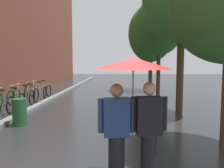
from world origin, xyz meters
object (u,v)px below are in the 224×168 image
(parked_bicycle_5, at_px, (26,95))
(couple_under_umbrella, at_px, (133,98))
(parked_bicycle_3, at_px, (10,101))
(parked_bicycle_6, at_px, (35,92))
(street_tree_2, at_px, (159,26))
(litter_bin, at_px, (20,112))
(parked_bicycle_7, at_px, (41,90))
(parked_bicycle_4, at_px, (21,97))
(street_tree_3, at_px, (151,33))

(parked_bicycle_5, relative_size, couple_under_umbrella, 0.54)
(parked_bicycle_3, xyz_separation_m, couple_under_umbrella, (4.84, -5.71, 1.03))
(parked_bicycle_5, xyz_separation_m, parked_bicycle_6, (0.08, 1.06, 0.00))
(street_tree_2, xyz_separation_m, couple_under_umbrella, (-1.97, -8.84, -2.58))
(couple_under_umbrella, relative_size, litter_bin, 2.39)
(parked_bicycle_3, bearing_deg, parked_bicycle_5, 92.91)
(parked_bicycle_7, bearing_deg, parked_bicycle_5, -91.22)
(street_tree_2, distance_m, parked_bicycle_3, 8.32)
(parked_bicycle_3, bearing_deg, parked_bicycle_4, 88.73)
(parked_bicycle_4, relative_size, parked_bicycle_7, 0.95)
(parked_bicycle_7, bearing_deg, street_tree_3, 22.42)
(parked_bicycle_4, bearing_deg, parked_bicycle_7, 91.57)
(street_tree_2, height_order, parked_bicycle_7, street_tree_2)
(parked_bicycle_7, bearing_deg, parked_bicycle_6, -87.70)
(parked_bicycle_3, distance_m, parked_bicycle_4, 1.04)
(couple_under_umbrella, bearing_deg, parked_bicycle_5, 123.05)
(street_tree_2, relative_size, litter_bin, 6.58)
(parked_bicycle_7, relative_size, litter_bin, 1.35)
(parked_bicycle_5, distance_m, parked_bicycle_6, 1.06)
(street_tree_2, bearing_deg, parked_bicycle_4, -162.87)
(parked_bicycle_3, height_order, parked_bicycle_6, same)
(street_tree_3, height_order, parked_bicycle_3, street_tree_3)
(street_tree_3, relative_size, parked_bicycle_4, 5.59)
(street_tree_3, distance_m, litter_bin, 11.19)
(street_tree_3, distance_m, couple_under_umbrella, 12.87)
(parked_bicycle_6, bearing_deg, litter_bin, -74.13)
(parked_bicycle_5, xyz_separation_m, parked_bicycle_7, (0.04, 1.97, 0.00))
(parked_bicycle_5, bearing_deg, street_tree_2, 10.31)
(couple_under_umbrella, bearing_deg, parked_bicycle_4, 125.51)
(parked_bicycle_3, distance_m, parked_bicycle_6, 2.94)
(parked_bicycle_4, height_order, parked_bicycle_6, same)
(parked_bicycle_4, bearing_deg, parked_bicycle_3, -91.27)
(parked_bicycle_3, xyz_separation_m, parked_bicycle_5, (-0.10, 1.88, 0.00))
(street_tree_2, xyz_separation_m, street_tree_3, (0.07, 3.58, 0.09))
(parked_bicycle_6, bearing_deg, parked_bicycle_3, -89.67)
(parked_bicycle_5, relative_size, litter_bin, 1.30)
(parked_bicycle_3, distance_m, litter_bin, 2.83)
(street_tree_3, xyz_separation_m, parked_bicycle_4, (-6.86, -5.67, -3.70))
(street_tree_2, relative_size, parked_bicycle_6, 4.83)
(parked_bicycle_5, height_order, litter_bin, parked_bicycle_5)
(litter_bin, bearing_deg, parked_bicycle_6, 105.87)
(parked_bicycle_3, relative_size, parked_bicycle_5, 0.99)
(street_tree_3, relative_size, litter_bin, 7.17)
(parked_bicycle_3, bearing_deg, parked_bicycle_7, 90.80)
(street_tree_2, relative_size, parked_bicycle_7, 4.87)
(parked_bicycle_4, relative_size, parked_bicycle_5, 0.99)
(street_tree_3, bearing_deg, parked_bicycle_4, -140.43)
(parked_bicycle_6, bearing_deg, parked_bicycle_5, -94.22)
(street_tree_3, height_order, parked_bicycle_4, street_tree_3)
(street_tree_2, relative_size, parked_bicycle_3, 5.11)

